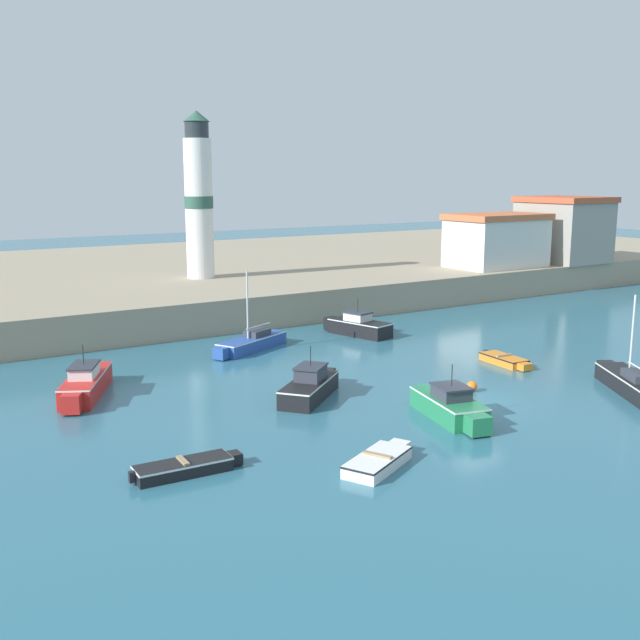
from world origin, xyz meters
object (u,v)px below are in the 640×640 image
Objects in this scene: dinghy_black_7 at (186,467)px; lighthouse at (199,198)px; harbor_shed_near_wharf at (563,229)px; harbor_shed_mid_row at (496,240)px; dinghy_white_6 at (379,460)px; sailboat_black_2 at (632,383)px; motorboat_black_8 at (310,386)px; motorboat_red_1 at (85,383)px; motorboat_black_3 at (358,326)px; dinghy_orange_4 at (505,360)px; sailboat_blue_5 at (251,342)px; motorboat_green_0 at (451,406)px; mooring_buoy at (472,386)px.

dinghy_black_7 is 34.07m from lighthouse.
harbor_shed_near_wharf reaches higher than harbor_shed_mid_row.
dinghy_black_7 is 44.44m from harbor_shed_mid_row.
dinghy_white_6 is at bearing -103.41° from lighthouse.
dinghy_black_7 is at bearing 174.37° from sailboat_black_2.
motorboat_red_1 is at bearing 146.07° from motorboat_black_8.
motorboat_black_8 is at bearing -134.30° from motorboat_black_3.
harbor_shed_mid_row is at bearing 31.31° from dinghy_black_7.
motorboat_black_8 is (-12.01, 0.38, 0.32)m from dinghy_orange_4.
harbor_shed_near_wharf is 0.85× the size of harbor_shed_mid_row.
dinghy_white_6 is at bearing -103.60° from sailboat_blue_5.
lighthouse is 25.31m from harbor_shed_mid_row.
sailboat_black_2 reaches higher than dinghy_orange_4.
motorboat_red_1 is 0.80× the size of harbor_shed_near_wharf.
harbor_shed_near_wharf is at bearing 12.09° from sailboat_blue_5.
motorboat_green_0 reaches higher than dinghy_orange_4.
lighthouse is at bearing 77.34° from motorboat_black_8.
dinghy_black_7 is at bearing -148.69° from harbor_shed_mid_row.
lighthouse reaches higher than motorboat_red_1.
sailboat_blue_5 is 18.22m from dinghy_black_7.
motorboat_black_3 is 7.63m from sailboat_blue_5.
sailboat_blue_5 is 1.40× the size of dinghy_black_7.
motorboat_red_1 is at bearing 163.41° from dinghy_orange_4.
motorboat_black_3 is at bearing 45.70° from motorboat_black_8.
sailboat_blue_5 is at bearing -167.91° from harbor_shed_near_wharf.
motorboat_black_3 is at bearing 40.28° from dinghy_black_7.
sailboat_black_2 is 1.67× the size of dinghy_orange_4.
motorboat_black_3 is 0.40× the size of lighthouse.
harbor_shed_near_wharf is (39.90, 25.68, 4.90)m from dinghy_white_6.
harbor_shed_near_wharf is (25.58, 17.80, 4.91)m from dinghy_orange_4.
sailboat_black_2 is at bearing -33.72° from mooring_buoy.
sailboat_black_2 is 1.47× the size of dinghy_black_7.
dinghy_white_6 is 7.10× the size of mooring_buoy.
lighthouse is (14.13, 19.14, 7.61)m from motorboat_red_1.
dinghy_orange_4 is 0.42× the size of harbor_shed_mid_row.
mooring_buoy is (15.08, 2.01, -0.01)m from dinghy_black_7.
mooring_buoy is at bearing 7.58° from dinghy_black_7.
harbor_shed_near_wharf is (27.91, 7.50, 4.57)m from motorboat_black_3.
motorboat_black_8 is (2.31, 8.26, 0.31)m from dinghy_white_6.
lighthouse is (-7.43, 32.21, 7.73)m from sailboat_black_2.
harbor_shed_near_wharf is (45.80, 22.66, 4.89)m from dinghy_black_7.
lighthouse reaches higher than harbor_shed_near_wharf.
mooring_buoy is at bearing -151.02° from dinghy_orange_4.
dinghy_white_6 reaches higher than mooring_buoy.
harbor_shed_near_wharf reaches higher than motorboat_black_3.
dinghy_orange_4 is (8.64, 5.23, -0.31)m from motorboat_green_0.
lighthouse is at bearing 102.98° from sailboat_black_2.
mooring_buoy is 0.04× the size of lighthouse.
lighthouse is (5.59, 24.89, 7.65)m from motorboat_black_8.
sailboat_blue_5 reaches higher than dinghy_white_6.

